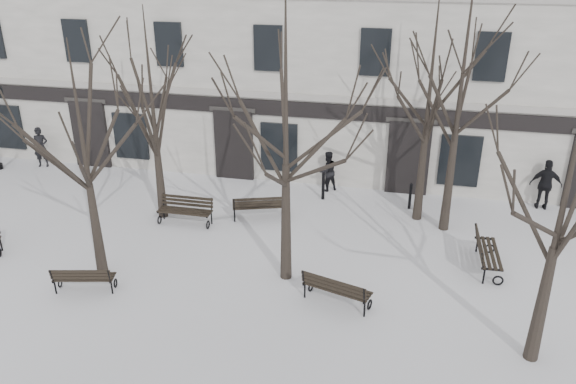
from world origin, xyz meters
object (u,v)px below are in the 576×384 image
(bench_1, at_px, (83,278))
(bench_3, at_px, (186,210))
(tree_1, at_px, (82,136))
(bench_2, at_px, (336,289))
(bench_5, at_px, (486,252))
(tree_3, at_px, (568,186))
(tree_2, at_px, (286,101))
(bench_4, at_px, (260,206))

(bench_1, relative_size, bench_3, 0.92)
(tree_1, distance_m, bench_1, 3.95)
(bench_2, bearing_deg, bench_3, -15.79)
(tree_1, height_order, bench_5, tree_1)
(tree_3, distance_m, bench_3, 12.31)
(tree_1, xyz_separation_m, tree_2, (5.39, 0.97, 1.00))
(bench_1, bearing_deg, tree_1, -100.37)
(bench_5, bearing_deg, bench_2, 123.93)
(bench_1, distance_m, bench_3, 4.77)
(tree_1, bearing_deg, tree_3, -5.82)
(bench_4, height_order, bench_5, bench_5)
(tree_2, bearing_deg, tree_1, -169.85)
(tree_1, height_order, tree_2, tree_2)
(tree_1, relative_size, tree_2, 0.81)
(bench_1, bearing_deg, bench_2, 174.74)
(tree_3, height_order, bench_1, tree_3)
(tree_3, bearing_deg, bench_4, 145.28)
(bench_4, bearing_deg, bench_1, 38.01)
(bench_1, bearing_deg, tree_2, -172.48)
(bench_4, relative_size, bench_5, 1.00)
(bench_1, height_order, bench_3, bench_3)
(bench_5, bearing_deg, tree_2, 106.54)
(bench_4, bearing_deg, bench_3, 0.59)
(tree_2, bearing_deg, bench_4, 116.58)
(tree_2, distance_m, tree_3, 6.84)
(tree_3, height_order, bench_2, tree_3)
(bench_1, bearing_deg, bench_5, -173.81)
(tree_1, distance_m, bench_3, 5.35)
(tree_3, bearing_deg, tree_1, 174.18)
(tree_2, height_order, bench_4, tree_2)
(tree_2, distance_m, bench_5, 7.66)
(tree_2, bearing_deg, bench_2, -33.12)
(bench_5, bearing_deg, bench_3, 84.12)
(tree_1, distance_m, bench_2, 7.96)
(bench_3, xyz_separation_m, bench_5, (9.93, -0.80, 0.03))
(bench_2, bearing_deg, bench_5, -128.15)
(bench_3, height_order, bench_4, bench_4)
(tree_1, bearing_deg, bench_3, 71.65)
(tree_1, bearing_deg, bench_2, -0.76)
(bench_1, relative_size, bench_5, 0.87)
(bench_3, relative_size, bench_5, 0.94)
(bench_1, relative_size, bench_4, 0.87)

